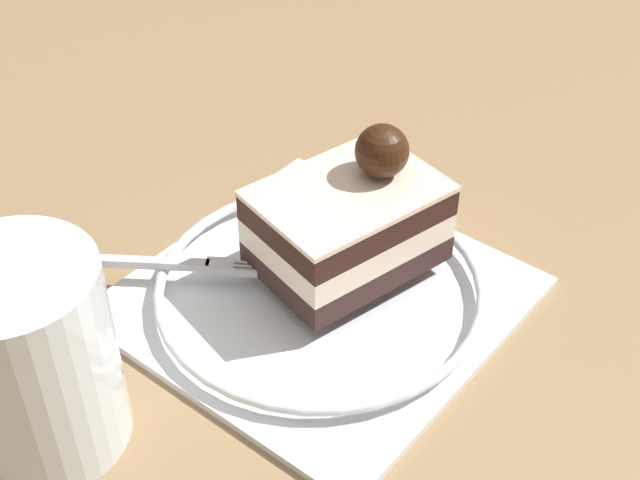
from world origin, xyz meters
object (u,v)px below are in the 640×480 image
Objects in this scene: dessert_plate at (320,292)px; fork at (189,265)px; cake_slice at (350,220)px; drink_glass_near at (31,363)px.

fork is (0.06, 0.04, 0.01)m from dessert_plate.
dessert_plate is 0.08m from fork.
cake_slice is at bearing -133.96° from fork.
cake_slice is 1.08× the size of drink_glass_near.
cake_slice reaches higher than dessert_plate.
dessert_plate is 2.07× the size of fork.
dessert_plate is at bearing -104.11° from drink_glass_near.
cake_slice is 0.09m from fork.
fork is (0.06, 0.07, -0.03)m from cake_slice.
dessert_plate is at bearing 90.63° from cake_slice.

